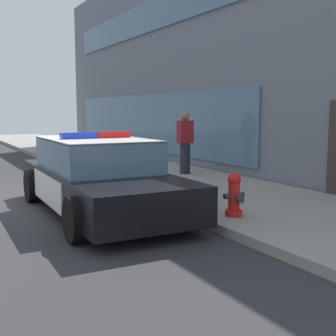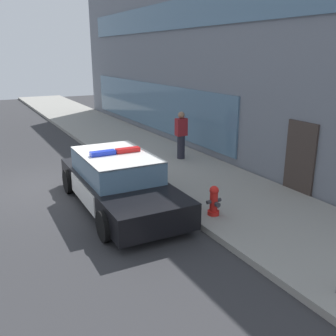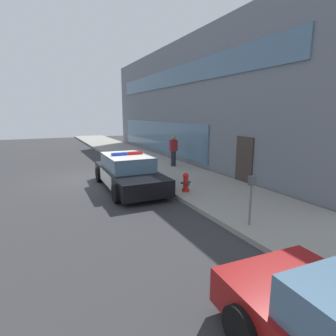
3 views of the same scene
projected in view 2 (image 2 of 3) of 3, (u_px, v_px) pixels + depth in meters
ground at (50, 187)px, 11.32m from camera, size 48.00×48.00×0.00m
sidewalk at (171, 165)px, 13.20m from camera, size 48.00×3.55×0.15m
storefront_building at (285, 57)px, 18.00m from camera, size 22.69×12.00×7.35m
police_cruiser at (118, 181)px, 9.73m from camera, size 4.98×2.18×1.49m
fire_hydrant at (214, 201)px, 8.90m from camera, size 0.34×0.39×0.73m
pedestrian_on_sidewalk at (181, 135)px, 13.55m from camera, size 0.28×0.40×1.71m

